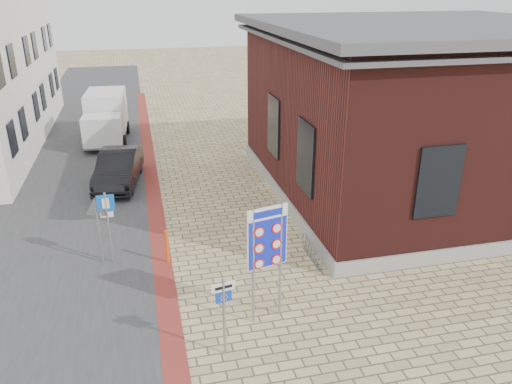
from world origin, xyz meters
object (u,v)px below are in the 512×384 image
border_sign (267,240)px  parking_sign (107,216)px  bollard (167,247)px  box_truck (106,117)px  essen_sign (224,306)px  sedan (119,168)px

border_sign → parking_sign: (-4.00, 3.85, -0.71)m
parking_sign → bollard: (1.69, -0.43, -1.04)m
box_truck → essen_sign: bearing=-76.8°
essen_sign → bollard: (-1.01, 4.51, -0.78)m
parking_sign → sedan: bearing=88.5°
border_sign → essen_sign: border_sign is taller
essen_sign → bollard: 4.69m
border_sign → box_truck: bearing=91.3°
border_sign → bollard: (-2.31, 3.42, -1.75)m
box_truck → border_sign: bearing=-72.1°
box_truck → bollard: (2.26, -14.06, -0.79)m
box_truck → essen_sign: (3.26, -18.58, -0.01)m
border_sign → essen_sign: size_ratio=1.54×
essen_sign → box_truck: bearing=89.7°
box_truck → parking_sign: bearing=-84.4°
sedan → essen_sign: (2.55, -11.79, 0.61)m
border_sign → sedan: bearing=96.5°
sedan → essen_sign: 12.08m
border_sign → parking_sign: bearing=122.8°
sedan → border_sign: border_sign is taller
sedan → bollard: (1.54, -7.28, -0.17)m
border_sign → parking_sign: 5.60m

